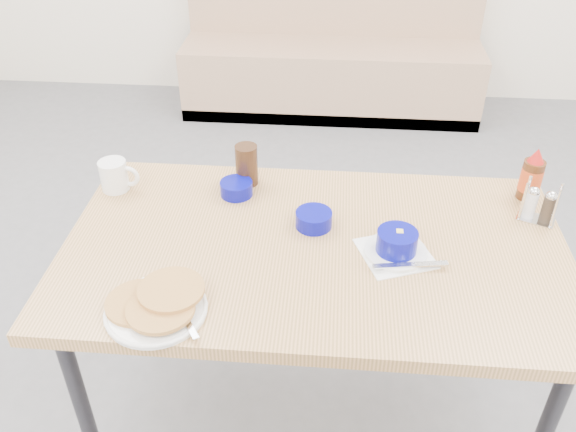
# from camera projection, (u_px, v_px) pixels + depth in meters

# --- Properties ---
(booth_bench) EXTENTS (1.90, 0.56, 1.22)m
(booth_bench) POSITION_uv_depth(u_px,v_px,m) (332.00, 55.00, 3.98)
(booth_bench) COLOR tan
(booth_bench) RESTS_ON ground
(dining_table) EXTENTS (1.40, 0.80, 0.76)m
(dining_table) POSITION_uv_depth(u_px,v_px,m) (314.00, 262.00, 1.73)
(dining_table) COLOR tan
(dining_table) RESTS_ON ground
(pancake_plate) EXTENTS (0.25, 0.25, 0.04)m
(pancake_plate) POSITION_uv_depth(u_px,v_px,m) (157.00, 305.00, 1.47)
(pancake_plate) COLOR white
(pancake_plate) RESTS_ON dining_table
(coffee_mug) EXTENTS (0.13, 0.09, 0.10)m
(coffee_mug) POSITION_uv_depth(u_px,v_px,m) (115.00, 175.00, 1.90)
(coffee_mug) COLOR white
(coffee_mug) RESTS_ON dining_table
(grits_setting) EXTENTS (0.25, 0.23, 0.08)m
(grits_setting) POSITION_uv_depth(u_px,v_px,m) (397.00, 245.00, 1.64)
(grits_setting) COLOR white
(grits_setting) RESTS_ON dining_table
(creamer_bowl) EXTENTS (0.10, 0.10, 0.05)m
(creamer_bowl) POSITION_uv_depth(u_px,v_px,m) (236.00, 188.00, 1.89)
(creamer_bowl) COLOR #050881
(creamer_bowl) RESTS_ON dining_table
(butter_bowl) EXTENTS (0.11, 0.11, 0.05)m
(butter_bowl) POSITION_uv_depth(u_px,v_px,m) (314.00, 219.00, 1.75)
(butter_bowl) COLOR #050881
(butter_bowl) RESTS_ON dining_table
(amber_tumbler) EXTENTS (0.08, 0.08, 0.13)m
(amber_tumbler) POSITION_uv_depth(u_px,v_px,m) (247.00, 165.00, 1.91)
(amber_tumbler) COLOR black
(amber_tumbler) RESTS_ON dining_table
(condiment_caddy) EXTENTS (0.12, 0.10, 0.12)m
(condiment_caddy) POSITION_uv_depth(u_px,v_px,m) (539.00, 207.00, 1.76)
(condiment_caddy) COLOR silver
(condiment_caddy) RESTS_ON dining_table
(syrup_bottle) EXTENTS (0.07, 0.07, 0.17)m
(syrup_bottle) POSITION_uv_depth(u_px,v_px,m) (531.00, 177.00, 1.84)
(syrup_bottle) COLOR #47230F
(syrup_bottle) RESTS_ON dining_table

